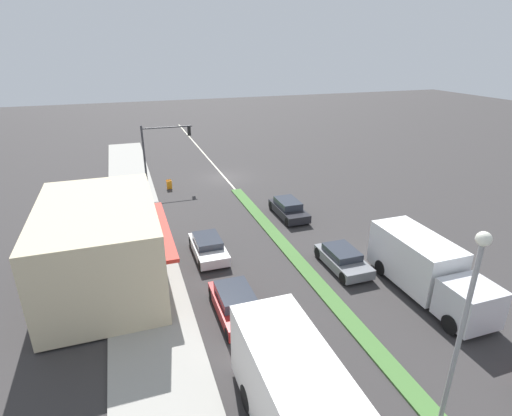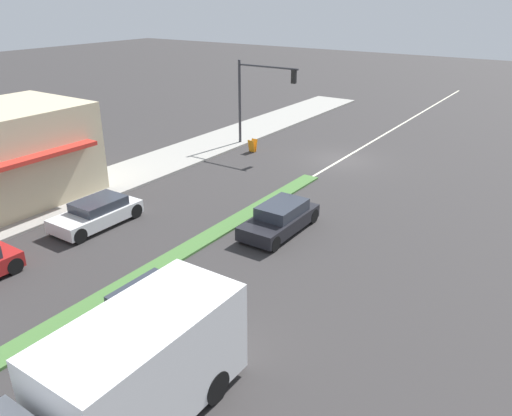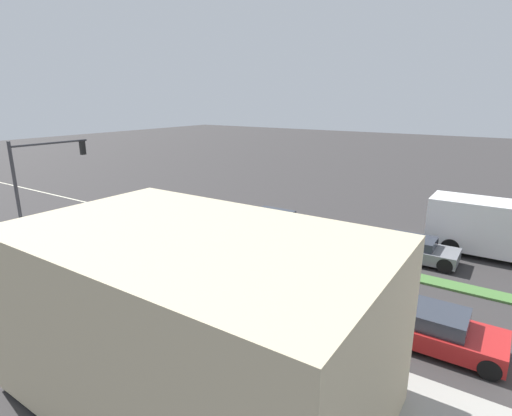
{
  "view_description": "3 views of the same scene",
  "coord_description": "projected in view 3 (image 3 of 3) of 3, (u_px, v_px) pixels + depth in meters",
  "views": [
    {
      "loc": [
        9.32,
        37.02,
        12.32
      ],
      "look_at": [
        1.07,
        12.84,
        1.82
      ],
      "focal_mm": 28.0,
      "sensor_mm": 36.0,
      "label": 1
    },
    {
      "loc": [
        -12.53,
        28.17,
        9.7
      ],
      "look_at": [
        -1.79,
        12.31,
        1.47
      ],
      "focal_mm": 35.0,
      "sensor_mm": 36.0,
      "label": 2
    },
    {
      "loc": [
        17.8,
        22.95,
        7.86
      ],
      "look_at": [
        -1.08,
        10.32,
        1.63
      ],
      "focal_mm": 28.0,
      "sensor_mm": 36.0,
      "label": 3
    }
  ],
  "objects": [
    {
      "name": "ground_plane",
      "position": [
        377.0,
        270.0,
        19.0
      ],
      "size": [
        160.0,
        160.0,
        0.0
      ],
      "primitive_type": "plane",
      "color": "#333030"
    },
    {
      "name": "sidewalk_right",
      "position": [
        297.0,
        379.0,
        11.5
      ],
      "size": [
        4.0,
        73.0,
        0.12
      ],
      "primitive_type": "cube",
      "color": "#9E9B93",
      "rests_on": "ground"
    },
    {
      "name": "lane_marking_center",
      "position": [
        128.0,
        212.0,
        28.65
      ],
      "size": [
        0.16,
        60.0,
        0.01
      ],
      "primitive_type": "cube",
      "color": "beige",
      "rests_on": "ground"
    },
    {
      "name": "building_corner_store",
      "position": [
        196.0,
        317.0,
        10.3
      ],
      "size": [
        6.54,
        9.53,
        4.6
      ],
      "color": "#C6B793",
      "rests_on": "sidewalk_right"
    },
    {
      "name": "traffic_signal_main",
      "position": [
        40.0,
        172.0,
        22.45
      ],
      "size": [
        4.59,
        0.34,
        5.6
      ],
      "color": "#333338",
      "rests_on": "sidewalk_right"
    },
    {
      "name": "pedestrian",
      "position": [
        131.0,
        303.0,
        13.87
      ],
      "size": [
        0.34,
        0.34,
        1.69
      ],
      "color": "#282D42",
      "rests_on": "sidewalk_right"
    },
    {
      "name": "warning_aframe_sign",
      "position": [
        68.0,
        232.0,
        23.09
      ],
      "size": [
        0.45,
        0.53,
        0.84
      ],
      "color": "orange",
      "rests_on": "ground"
    },
    {
      "name": "delivery_truck",
      "position": [
        503.0,
        230.0,
        20.11
      ],
      "size": [
        2.44,
        7.5,
        2.87
      ],
      "color": "silver",
      "rests_on": "ground"
    },
    {
      "name": "suv_grey",
      "position": [
        415.0,
        249.0,
        20.0
      ],
      "size": [
        1.86,
        3.95,
        1.18
      ],
      "color": "slate",
      "rests_on": "ground"
    },
    {
      "name": "sedan_dark",
      "position": [
        276.0,
        222.0,
        24.35
      ],
      "size": [
        1.79,
        4.21,
        1.28
      ],
      "color": "black",
      "rests_on": "ground"
    },
    {
      "name": "van_white",
      "position": [
        271.0,
        282.0,
        16.38
      ],
      "size": [
        1.83,
        4.06,
        1.2
      ],
      "color": "silver",
      "rests_on": "ground"
    },
    {
      "name": "hatchback_red",
      "position": [
        433.0,
        328.0,
        13.03
      ],
      "size": [
        1.92,
        4.18,
        1.28
      ],
      "color": "#AD1E1E",
      "rests_on": "ground"
    }
  ]
}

